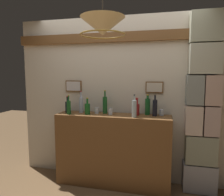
{
  "coord_description": "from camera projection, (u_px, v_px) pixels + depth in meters",
  "views": [
    {
      "loc": [
        0.69,
        -2.06,
        1.64
      ],
      "look_at": [
        0.0,
        0.78,
        1.31
      ],
      "focal_mm": 33.44,
      "sensor_mm": 36.0,
      "label": 1
    }
  ],
  "objects": [
    {
      "name": "liquor_bottle_port",
      "position": [
        69.0,
        107.0,
        3.04
      ],
      "size": [
        0.06,
        0.06,
        0.28
      ],
      "color": "#185020",
      "rests_on": "bar_shelf_unit"
    },
    {
      "name": "liquor_bottle_vermouth",
      "position": [
        148.0,
        106.0,
        3.01
      ],
      "size": [
        0.07,
        0.07,
        0.29
      ],
      "color": "#175624",
      "rests_on": "bar_shelf_unit"
    },
    {
      "name": "panelled_rear_partition",
      "position": [
        117.0,
        95.0,
        3.24
      ],
      "size": [
        3.18,
        0.15,
        2.5
      ],
      "color": "beige",
      "rests_on": "ground"
    },
    {
      "name": "glass_tumbler_shot",
      "position": [
        97.0,
        110.0,
        3.1
      ],
      "size": [
        0.06,
        0.06,
        0.09
      ],
      "color": "silver",
      "rests_on": "bar_shelf_unit"
    },
    {
      "name": "liquor_bottle_sherry",
      "position": [
        81.0,
        104.0,
        3.17
      ],
      "size": [
        0.07,
        0.07,
        0.33
      ],
      "color": "#AEB5C7",
      "rests_on": "bar_shelf_unit"
    },
    {
      "name": "liquor_bottle_amaro",
      "position": [
        105.0,
        105.0,
        3.1
      ],
      "size": [
        0.07,
        0.07,
        0.35
      ],
      "color": "#1B5223",
      "rests_on": "bar_shelf_unit"
    },
    {
      "name": "liquor_bottle_brandy",
      "position": [
        68.0,
        107.0,
        3.16
      ],
      "size": [
        0.07,
        0.07,
        0.26
      ],
      "color": "black",
      "rests_on": "bar_shelf_unit"
    },
    {
      "name": "liquor_bottle_rye",
      "position": [
        155.0,
        108.0,
        2.9
      ],
      "size": [
        0.07,
        0.07,
        0.3
      ],
      "color": "black",
      "rests_on": "bar_shelf_unit"
    },
    {
      "name": "glass_tumbler_rocks",
      "position": [
        110.0,
        111.0,
        3.01
      ],
      "size": [
        0.06,
        0.06,
        0.1
      ],
      "color": "silver",
      "rests_on": "bar_shelf_unit"
    },
    {
      "name": "pendant_lamp",
      "position": [
        103.0,
        27.0,
        2.1
      ],
      "size": [
        0.46,
        0.46,
        0.6
      ],
      "color": "beige"
    },
    {
      "name": "glass_tumbler_highball",
      "position": [
        162.0,
        113.0,
        2.96
      ],
      "size": [
        0.06,
        0.06,
        0.08
      ],
      "color": "silver",
      "rests_on": "bar_shelf_unit"
    },
    {
      "name": "stone_pillar",
      "position": [
        202.0,
        106.0,
        2.84
      ],
      "size": [
        0.44,
        0.31,
        2.43
      ],
      "color": "#91929C",
      "rests_on": "ground"
    },
    {
      "name": "liquor_bottle_vodka",
      "position": [
        134.0,
        109.0,
        2.82
      ],
      "size": [
        0.06,
        0.06,
        0.31
      ],
      "color": "#A7BCC4",
      "rests_on": "bar_shelf_unit"
    },
    {
      "name": "liquor_bottle_mezcal",
      "position": [
        87.0,
        108.0,
        3.04
      ],
      "size": [
        0.08,
        0.08,
        0.24
      ],
      "color": "#185720",
      "rests_on": "bar_shelf_unit"
    },
    {
      "name": "liquor_bottle_scotch",
      "position": [
        137.0,
        109.0,
        2.99
      ],
      "size": [
        0.08,
        0.08,
        0.25
      ],
      "color": "maroon",
      "rests_on": "bar_shelf_unit"
    },
    {
      "name": "bar_shelf_unit",
      "position": [
        113.0,
        150.0,
        3.07
      ],
      "size": [
        1.66,
        0.39,
        1.06
      ],
      "primitive_type": "cube",
      "color": "brown",
      "rests_on": "ground"
    }
  ]
}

